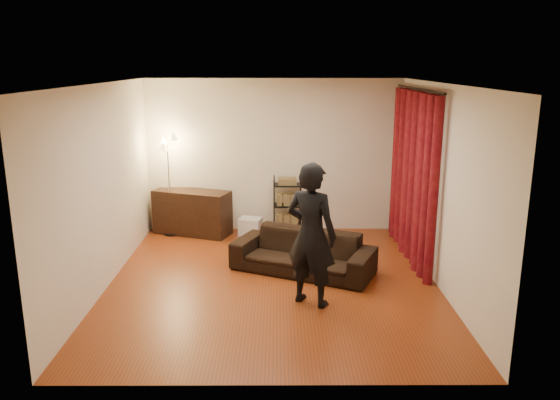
{
  "coord_description": "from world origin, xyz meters",
  "views": [
    {
      "loc": [
        0.07,
        -7.06,
        2.96
      ],
      "look_at": [
        0.1,
        0.3,
        1.1
      ],
      "focal_mm": 35.0,
      "sensor_mm": 36.0,
      "label": 1
    }
  ],
  "objects_px": {
    "media_cabinet": "(192,212)",
    "storage_boxes": "(250,227)",
    "person": "(311,235)",
    "sofa": "(303,252)",
    "wire_shelf": "(287,205)",
    "floor_lamp": "(169,186)"
  },
  "relations": [
    {
      "from": "floor_lamp",
      "to": "sofa",
      "type": "bearing_deg",
      "value": -38.43
    },
    {
      "from": "storage_boxes",
      "to": "floor_lamp",
      "type": "distance_m",
      "value": 1.58
    },
    {
      "from": "wire_shelf",
      "to": "floor_lamp",
      "type": "bearing_deg",
      "value": -170.56
    },
    {
      "from": "sofa",
      "to": "floor_lamp",
      "type": "height_order",
      "value": "floor_lamp"
    },
    {
      "from": "sofa",
      "to": "floor_lamp",
      "type": "xyz_separation_m",
      "value": [
        -2.25,
        1.78,
        0.59
      ]
    },
    {
      "from": "media_cabinet",
      "to": "storage_boxes",
      "type": "distance_m",
      "value": 1.06
    },
    {
      "from": "storage_boxes",
      "to": "floor_lamp",
      "type": "relative_size",
      "value": 0.21
    },
    {
      "from": "media_cabinet",
      "to": "storage_boxes",
      "type": "height_order",
      "value": "media_cabinet"
    },
    {
      "from": "person",
      "to": "sofa",
      "type": "bearing_deg",
      "value": -56.48
    },
    {
      "from": "person",
      "to": "storage_boxes",
      "type": "relative_size",
      "value": 4.84
    },
    {
      "from": "person",
      "to": "media_cabinet",
      "type": "height_order",
      "value": "person"
    },
    {
      "from": "person",
      "to": "wire_shelf",
      "type": "xyz_separation_m",
      "value": [
        -0.25,
        2.92,
        -0.4
      ]
    },
    {
      "from": "media_cabinet",
      "to": "wire_shelf",
      "type": "distance_m",
      "value": 1.68
    },
    {
      "from": "person",
      "to": "wire_shelf",
      "type": "relative_size",
      "value": 1.78
    },
    {
      "from": "sofa",
      "to": "person",
      "type": "xyz_separation_m",
      "value": [
        0.05,
        -1.06,
        0.61
      ]
    },
    {
      "from": "storage_boxes",
      "to": "wire_shelf",
      "type": "relative_size",
      "value": 0.37
    },
    {
      "from": "wire_shelf",
      "to": "floor_lamp",
      "type": "distance_m",
      "value": 2.09
    },
    {
      "from": "media_cabinet",
      "to": "floor_lamp",
      "type": "distance_m",
      "value": 0.62
    },
    {
      "from": "storage_boxes",
      "to": "wire_shelf",
      "type": "bearing_deg",
      "value": 10.22
    },
    {
      "from": "sofa",
      "to": "wire_shelf",
      "type": "bearing_deg",
      "value": 120.47
    },
    {
      "from": "media_cabinet",
      "to": "sofa",
      "type": "bearing_deg",
      "value": -24.42
    },
    {
      "from": "person",
      "to": "media_cabinet",
      "type": "relative_size",
      "value": 1.36
    }
  ]
}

